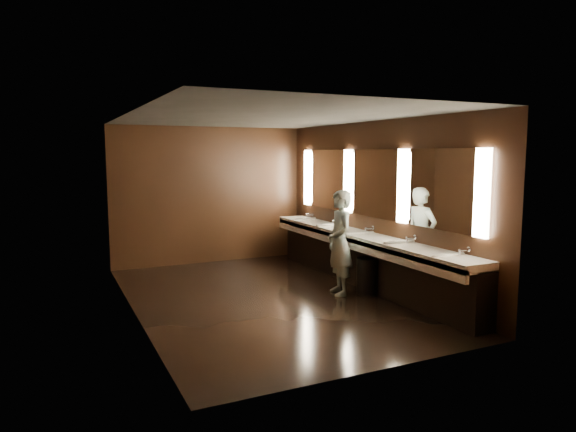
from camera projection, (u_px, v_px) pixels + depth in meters
name	position (u px, v px, depth m)	size (l,w,h in m)	color
floor	(267.00, 298.00, 8.05)	(6.00, 6.00, 0.00)	black
ceiling	(266.00, 117.00, 7.72)	(4.00, 6.00, 0.02)	#2D2D2B
wall_back	(210.00, 195.00, 10.58)	(4.00, 0.02, 2.80)	black
wall_front	(382.00, 238.00, 5.19)	(4.00, 0.02, 2.80)	black
wall_left	(132.00, 216.00, 7.03)	(0.02, 6.00, 2.80)	black
wall_right	(374.00, 204.00, 8.74)	(0.02, 6.00, 2.80)	black
sink_counter	(363.00, 257.00, 8.76)	(0.55, 5.40, 1.01)	black
mirror_band	(374.00, 183.00, 8.69)	(0.06, 5.03, 1.15)	#FBE7C3
person	(340.00, 243.00, 8.19)	(0.61, 0.40, 1.68)	#8ECAD4
trash_bin	(368.00, 276.00, 8.27)	(0.38, 0.38, 0.58)	black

